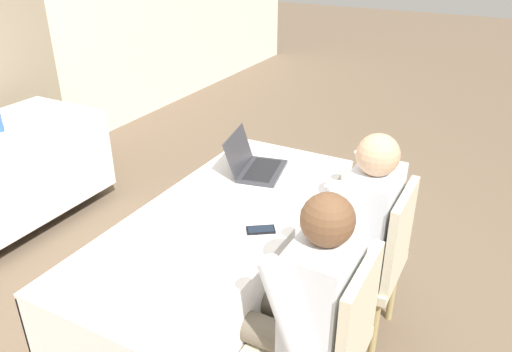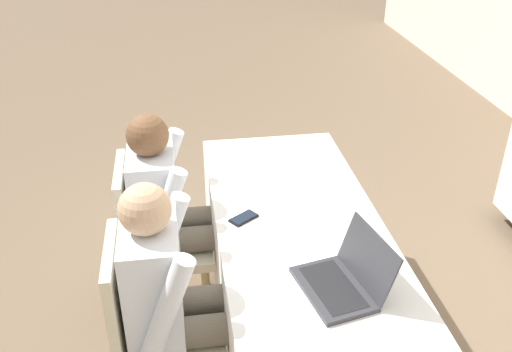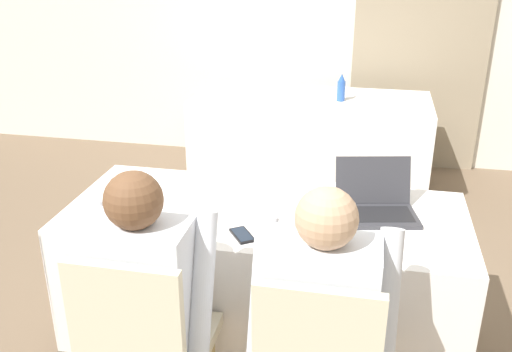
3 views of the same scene
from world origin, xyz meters
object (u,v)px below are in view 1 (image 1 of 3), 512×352
object	(u,v)px
chair_near_left	(325,341)
person_white_shirt	(354,226)
chair_near_right	(371,258)
laptop	(255,165)
person_checkered_shirt	(303,302)
cell_phone	(261,230)

from	to	relation	value
chair_near_left	person_white_shirt	distance (m)	0.66
chair_near_left	chair_near_right	world-z (taller)	same
chair_near_right	chair_near_left	bearing A→B (deg)	0.00
laptop	person_checkered_shirt	world-z (taller)	person_checkered_shirt
chair_near_right	person_checkered_shirt	bearing A→B (deg)	-9.21
person_checkered_shirt	person_white_shirt	xyz separation A→B (m)	(0.63, 0.00, 0.00)
person_checkered_shirt	chair_near_left	bearing A→B (deg)	90.00
chair_near_right	person_white_shirt	bearing A→B (deg)	-90.00
cell_phone	person_white_shirt	world-z (taller)	person_white_shirt
chair_near_left	cell_phone	bearing A→B (deg)	-121.77
cell_phone	person_checkered_shirt	xyz separation A→B (m)	(-0.27, -0.33, -0.08)
chair_near_left	person_checkered_shirt	size ratio (longest dim) A/B	0.78
chair_near_right	person_white_shirt	size ratio (longest dim) A/B	0.78
chair_near_right	cell_phone	bearing A→B (deg)	-50.14
laptop	chair_near_left	distance (m)	1.13
person_white_shirt	chair_near_left	bearing A→B (deg)	9.21
cell_phone	laptop	bearing A→B (deg)	-4.10
person_checkered_shirt	chair_near_right	bearing A→B (deg)	170.79
chair_near_right	person_checkered_shirt	xyz separation A→B (m)	(-0.63, 0.10, 0.16)
chair_near_left	person_checkered_shirt	distance (m)	0.19
cell_phone	person_white_shirt	distance (m)	0.50
laptop	person_checkered_shirt	bearing A→B (deg)	-153.09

